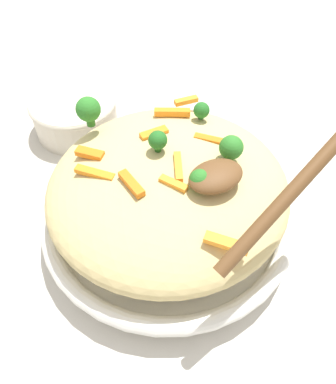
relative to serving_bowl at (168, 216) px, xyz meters
The scene contains 20 objects.
ground_plane 0.02m from the serving_bowl, ahead, with size 2.40×2.40×0.00m, color beige.
serving_bowl is the anchor object (origin of this frame).
pasta_mound 0.05m from the serving_bowl, ahead, with size 0.26×0.26×0.08m, color #D1BA7A.
carrot_piece_0 0.10m from the serving_bowl, 10.59° to the left, with size 0.04×0.01×0.01m, color orange.
carrot_piece_1 0.12m from the serving_bowl, 41.95° to the right, with size 0.03×0.01×0.01m, color orange.
carrot_piece_2 0.09m from the serving_bowl, 118.35° to the left, with size 0.04×0.01×0.01m, color orange.
carrot_piece_3 0.11m from the serving_bowl, 169.16° to the right, with size 0.04×0.01×0.01m, color orange.
carrot_piece_4 0.10m from the serving_bowl, 100.88° to the right, with size 0.03×0.01×0.01m, color orange.
carrot_piece_5 0.12m from the serving_bowl, 122.13° to the right, with size 0.04×0.01×0.01m, color orange.
carrot_piece_6 0.13m from the serving_bowl, 87.54° to the left, with size 0.04×0.01×0.01m, color orange.
carrot_piece_7 0.11m from the serving_bowl, 21.71° to the right, with size 0.04×0.01×0.01m, color orange.
carrot_piece_8 0.09m from the serving_bowl, 71.56° to the left, with size 0.03×0.01×0.01m, color orange.
carrot_piece_9 0.14m from the serving_bowl, 130.12° to the right, with size 0.03×0.01×0.01m, color orange.
broccoli_floret_0 0.12m from the serving_bowl, 159.46° to the left, with size 0.02×0.02×0.03m.
broccoli_floret_1 0.13m from the serving_bowl, 144.15° to the right, with size 0.02×0.02×0.02m.
broccoli_floret_2 0.11m from the serving_bowl, 93.14° to the right, with size 0.02×0.02×0.03m.
broccoli_floret_3 0.11m from the serving_bowl, 105.76° to the left, with size 0.02×0.02×0.02m.
broccoli_floret_4 0.15m from the serving_bowl, 67.18° to the right, with size 0.03×0.03×0.04m.
serving_spoon 0.13m from the serving_bowl, 115.26° to the left, with size 0.15×0.11×0.08m.
companion_bowl 0.23m from the serving_bowl, 82.14° to the right, with size 0.13×0.13×0.06m.
Camera 1 is at (0.13, 0.24, 0.39)m, focal length 35.90 mm.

